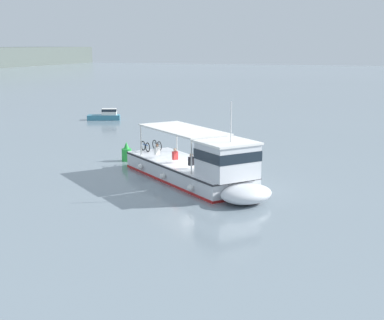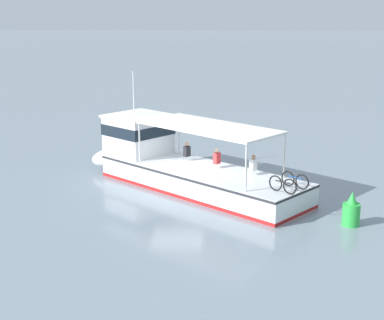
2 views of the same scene
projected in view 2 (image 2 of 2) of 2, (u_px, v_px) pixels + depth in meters
The scene contains 3 objects.
ground_plane at pixel (177, 191), 27.54m from camera, with size 400.00×400.00×0.00m, color gray.
ferry_main at pixel (177, 164), 28.38m from camera, with size 10.57×11.70×5.32m.
channel_buoy at pixel (351, 212), 23.05m from camera, with size 0.70×0.70×1.40m.
Camera 2 is at (26.19, 2.09, 8.43)m, focal length 54.26 mm.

